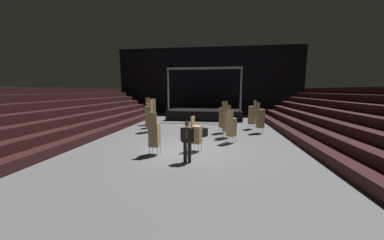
% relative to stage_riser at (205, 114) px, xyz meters
% --- Properties ---
extents(ground_plane, '(22.00, 30.00, 0.10)m').
position_rel_stage_riser_xyz_m(ground_plane, '(0.00, -10.81, -0.61)').
color(ground_plane, slate).
extents(arena_end_wall, '(22.00, 0.30, 8.00)m').
position_rel_stage_riser_xyz_m(arena_end_wall, '(0.00, 4.19, 3.44)').
color(arena_end_wall, black).
rests_on(arena_end_wall, ground_plane).
extents(bleacher_bank_left, '(5.25, 24.00, 3.15)m').
position_rel_stage_riser_xyz_m(bleacher_bank_left, '(-8.38, -9.81, 1.02)').
color(bleacher_bank_left, black).
rests_on(bleacher_bank_left, ground_plane).
extents(bleacher_bank_right, '(5.25, 24.00, 3.15)m').
position_rel_stage_riser_xyz_m(bleacher_bank_right, '(8.38, -9.81, 1.02)').
color(bleacher_bank_right, black).
rests_on(bleacher_bank_right, ground_plane).
extents(stage_riser, '(7.37, 3.33, 5.07)m').
position_rel_stage_riser_xyz_m(stage_riser, '(0.00, 0.00, 0.00)').
color(stage_riser, black).
rests_on(stage_riser, ground_plane).
extents(man_with_tie, '(0.57, 0.27, 1.73)m').
position_rel_stage_riser_xyz_m(man_with_tie, '(0.25, -12.68, 0.42)').
color(man_with_tie, black).
rests_on(man_with_tie, ground_plane).
extents(chair_stack_front_left, '(0.60, 0.60, 2.22)m').
position_rel_stage_riser_xyz_m(chair_stack_front_left, '(1.78, -6.62, 0.55)').
color(chair_stack_front_left, '#B2B5BA').
rests_on(chair_stack_front_left, ground_plane).
extents(chair_stack_front_right, '(0.53, 0.53, 2.14)m').
position_rel_stage_riser_xyz_m(chair_stack_front_right, '(4.30, -6.35, 0.51)').
color(chair_stack_front_right, '#B2B5BA').
rests_on(chair_stack_front_right, ground_plane).
extents(chair_stack_mid_left, '(0.60, 0.60, 2.31)m').
position_rel_stage_riser_xyz_m(chair_stack_mid_left, '(-4.48, -4.09, 0.59)').
color(chair_stack_mid_left, '#B2B5BA').
rests_on(chair_stack_mid_left, ground_plane).
extents(chair_stack_mid_right, '(0.61, 0.61, 1.88)m').
position_rel_stage_riser_xyz_m(chair_stack_mid_right, '(2.19, -9.27, 0.38)').
color(chair_stack_mid_right, '#B2B5BA').
rests_on(chair_stack_mid_right, ground_plane).
extents(chair_stack_mid_centre, '(0.44, 0.44, 2.31)m').
position_rel_stage_riser_xyz_m(chair_stack_mid_centre, '(-3.39, -7.02, 0.59)').
color(chair_stack_mid_centre, '#B2B5BA').
rests_on(chair_stack_mid_centre, ground_plane).
extents(chair_stack_rear_left, '(0.49, 0.49, 2.05)m').
position_rel_stage_riser_xyz_m(chair_stack_rear_left, '(1.97, -8.03, 0.47)').
color(chair_stack_rear_left, '#B2B5BA').
rests_on(chair_stack_rear_left, ground_plane).
extents(chair_stack_rear_right, '(0.46, 0.46, 1.96)m').
position_rel_stage_riser_xyz_m(chair_stack_rear_right, '(-1.39, -11.88, 0.43)').
color(chair_stack_rear_right, '#B2B5BA').
rests_on(chair_stack_rear_right, ground_plane).
extents(chair_stack_rear_centre, '(0.61, 0.61, 2.22)m').
position_rel_stage_riser_xyz_m(chair_stack_rear_centre, '(3.98, -4.89, 0.55)').
color(chair_stack_rear_centre, '#B2B5BA').
rests_on(chair_stack_rear_centre, ground_plane).
extents(chair_stack_aisle_left, '(0.59, 0.59, 2.31)m').
position_rel_stage_riser_xyz_m(chair_stack_aisle_left, '(-3.76, -5.29, 0.59)').
color(chair_stack_aisle_left, '#B2B5BA').
rests_on(chair_stack_aisle_left, ground_plane).
extents(chair_stack_aisle_right, '(0.54, 0.54, 1.71)m').
position_rel_stage_riser_xyz_m(chair_stack_aisle_right, '(0.43, -11.07, 0.30)').
color(chair_stack_aisle_right, '#B2B5BA').
rests_on(chair_stack_aisle_right, ground_plane).
extents(equipment_road_case, '(1.08, 1.00, 0.53)m').
position_rel_stage_riser_xyz_m(equipment_road_case, '(0.27, -7.76, -0.29)').
color(equipment_road_case, black).
rests_on(equipment_road_case, ground_plane).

